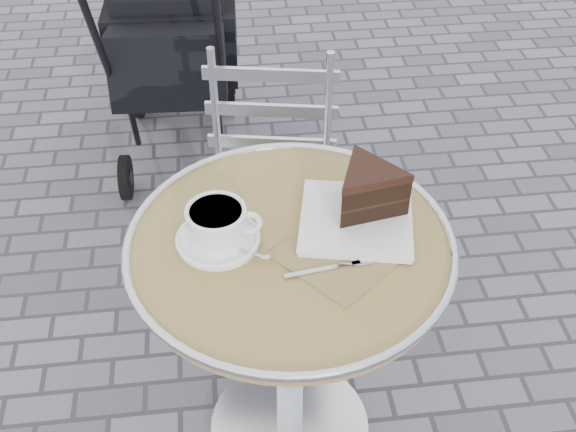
{
  "coord_description": "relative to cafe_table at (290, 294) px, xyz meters",
  "views": [
    {
      "loc": [
        -0.14,
        -1.12,
        1.8
      ],
      "look_at": [
        -0.0,
        0.03,
        0.78
      ],
      "focal_mm": 45.0,
      "sensor_mm": 36.0,
      "label": 1
    }
  ],
  "objects": [
    {
      "name": "cake_plate_set",
      "position": [
        0.17,
        0.06,
        0.22
      ],
      "size": [
        0.35,
        0.39,
        0.13
      ],
      "rotation": [
        0.0,
        0.0,
        -0.21
      ],
      "color": "#8D744D",
      "rests_on": "cafe_table"
    },
    {
      "name": "ground",
      "position": [
        0.0,
        0.0,
        -0.57
      ],
      "size": [
        80.0,
        80.0,
        0.0
      ],
      "primitive_type": "plane",
      "color": "slate",
      "rests_on": "ground"
    },
    {
      "name": "baby_stroller",
      "position": [
        -0.28,
        1.44,
        -0.12
      ],
      "size": [
        0.49,
        0.98,
        1.0
      ],
      "rotation": [
        0.0,
        0.0,
        -0.05
      ],
      "color": "black",
      "rests_on": "ground"
    },
    {
      "name": "cafe_table",
      "position": [
        0.0,
        0.0,
        0.0
      ],
      "size": [
        0.72,
        0.72,
        0.74
      ],
      "color": "silver",
      "rests_on": "ground"
    },
    {
      "name": "bistro_chair",
      "position": [
        0.01,
        0.55,
        -0.04
      ],
      "size": [
        0.45,
        0.45,
        0.85
      ],
      "rotation": [
        0.0,
        0.0,
        -0.19
      ],
      "color": "silver",
      "rests_on": "ground"
    },
    {
      "name": "cappuccino_set",
      "position": [
        -0.15,
        0.02,
        0.21
      ],
      "size": [
        0.19,
        0.18,
        0.09
      ],
      "rotation": [
        0.0,
        0.0,
        -0.04
      ],
      "color": "white",
      "rests_on": "cafe_table"
    }
  ]
}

